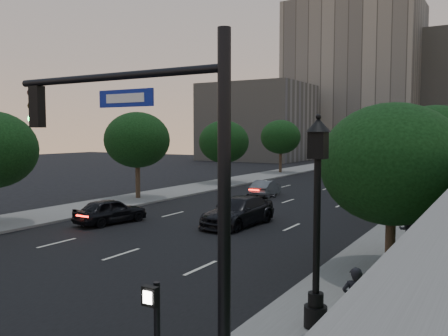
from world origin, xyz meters
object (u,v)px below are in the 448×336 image
Objects in this scene: street_lamp at (317,232)px; pedestrian_b at (410,230)px; pedestrian_a at (355,301)px; sedan_far_left at (342,167)px; pedestrian_c at (410,222)px; sedan_near_right at (238,212)px; sedan_near_left at (111,211)px; sedan_mid_left at (266,188)px; traffic_signal_mast at (175,210)px; sedan_far_right at (398,186)px.

pedestrian_b is at bearing 85.56° from street_lamp.
sedan_far_left is at bearing -91.02° from pedestrian_a.
sedan_far_left is at bearing -81.87° from pedestrian_c.
pedestrian_b reaches higher than sedan_near_right.
pedestrian_b reaches higher than sedan_near_left.
pedestrian_a is 9.51m from pedestrian_b.
pedestrian_b reaches higher than pedestrian_c.
sedan_mid_left is at bearing 109.72° from sedan_far_left.
street_lamp is 9.71m from pedestrian_b.
sedan_near_right reaches higher than sedan_far_left.
sedan_mid_left is at bearing 111.86° from sedan_near_right.
traffic_signal_mast reaches higher than pedestrian_b.
traffic_signal_mast is 14.14m from pedestrian_b.
sedan_near_right is at bearing -112.88° from sedan_far_right.
sedan_near_left is at bearing 104.79° from sedan_far_left.
traffic_signal_mast is 1.25× the size of street_lamp.
street_lamp is at bearing 162.16° from sedan_near_left.
pedestrian_a is (14.83, -48.99, 0.35)m from sedan_far_left.
sedan_near_right reaches higher than sedan_mid_left.
pedestrian_a is at bearing 163.80° from sedan_near_left.
pedestrian_b reaches higher than sedan_far_left.
street_lamp is at bearing 122.17° from sedan_far_left.
sedan_near_right is at bearing 126.84° from street_lamp.
pedestrian_a is at bearing -46.50° from sedan_near_right.
pedestrian_a is 0.97× the size of pedestrian_c.
sedan_far_left is at bearing -93.66° from sedan_mid_left.
pedestrian_a is (2.36, 4.22, -2.67)m from traffic_signal_mast.
sedan_far_right is at bearing 93.53° from traffic_signal_mast.
street_lamp is 3.29× the size of pedestrian_a.
pedestrian_c reaches higher than sedan_mid_left.
sedan_far_right is (8.84, 7.27, 0.01)m from sedan_mid_left.
sedan_far_right reaches higher than sedan_mid_left.
sedan_far_left is (-12.46, 53.21, -3.02)m from traffic_signal_mast.
sedan_far_right is 2.23× the size of pedestrian_b.
traffic_signal_mast is 4.52m from street_lamp.
sedan_far_left is (-1.51, 26.15, -0.01)m from sedan_mid_left.
sedan_far_right is (10.35, -18.88, 0.02)m from sedan_far_left.
traffic_signal_mast reaches higher than sedan_mid_left.
street_lamp is at bearing -49.71° from sedan_near_right.
traffic_signal_mast is at bearing -61.91° from sedan_near_right.
sedan_near_left is at bearing 137.86° from traffic_signal_mast.
pedestrian_c reaches higher than sedan_far_right.
sedan_near_right is at bearing -67.81° from pedestrian_a.
pedestrian_a is at bearing 85.61° from pedestrian_b.
traffic_signal_mast is 3.99× the size of pedestrian_c.
sedan_far_right is at bearing 135.14° from sedan_far_left.
sedan_near_left is at bearing 72.75° from sedan_mid_left.
pedestrian_b is 2.10m from pedestrian_c.
sedan_near_left is 2.40× the size of pedestrian_b.
pedestrian_a is (13.32, -22.84, 0.34)m from sedan_mid_left.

